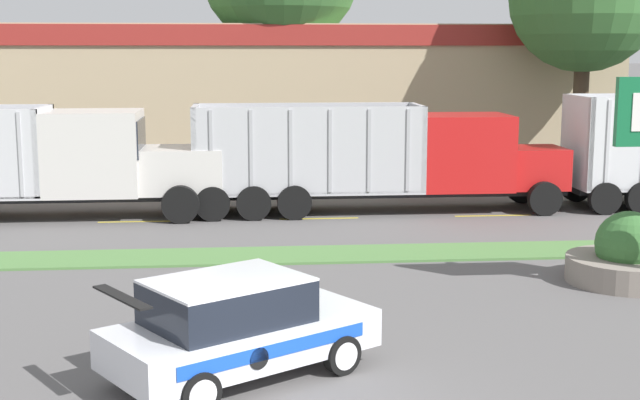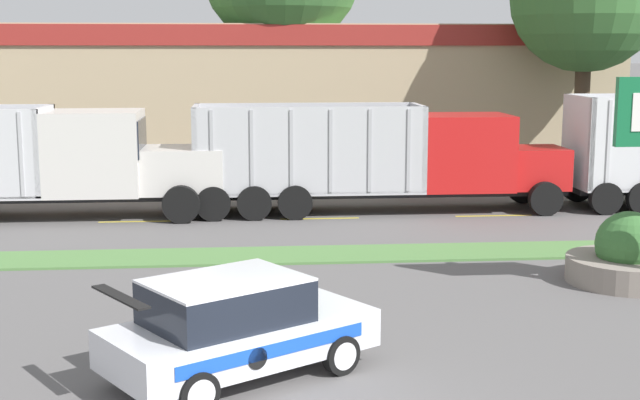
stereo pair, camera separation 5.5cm
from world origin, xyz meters
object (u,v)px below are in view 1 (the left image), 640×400
dump_truck_lead (66,164)px  rally_car (237,326)px  dump_truck_mid (413,161)px  stone_planter (628,258)px

dump_truck_lead → rally_car: size_ratio=2.47×
dump_truck_lead → dump_truck_mid: size_ratio=0.95×
dump_truck_lead → rally_car: (5.19, -13.95, -0.82)m
dump_truck_lead → dump_truck_mid: (10.70, 0.18, -0.06)m
dump_truck_mid → stone_planter: bearing=-71.5°
dump_truck_mid → dump_truck_lead: bearing=-179.0°
dump_truck_mid → stone_planter: size_ratio=4.41×
dump_truck_mid → stone_planter: dump_truck_mid is taller
dump_truck_lead → stone_planter: dump_truck_lead is taller
rally_car → stone_planter: size_ratio=1.70×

